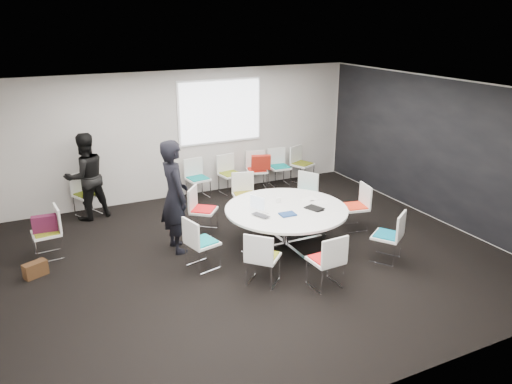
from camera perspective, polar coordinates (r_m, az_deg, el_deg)
name	(u,v)px	position (r m, az deg, el deg)	size (l,w,h in m)	color
room_shell	(261,177)	(8.13, 0.56, 1.70)	(8.08, 7.08, 2.88)	black
conference_table	(286,219)	(8.76, 3.45, -3.06)	(2.14, 2.14, 0.73)	silver
projection_screen	(221,112)	(11.37, -4.07, 9.15)	(1.90, 0.03, 1.35)	white
chair_ring_a	(355,215)	(9.75, 11.21, -2.63)	(0.53, 0.54, 0.88)	silver
chair_ring_b	(303,203)	(10.23, 5.39, -1.24)	(0.62, 0.62, 0.88)	silver
chair_ring_c	(245,203)	(10.17, -1.28, -1.29)	(0.54, 0.53, 0.88)	silver
chair_ring_d	(203,219)	(9.46, -6.05, -3.05)	(0.64, 0.64, 0.88)	silver
chair_ring_e	(202,252)	(8.17, -6.19, -6.86)	(0.55, 0.55, 0.88)	silver
chair_ring_f	(263,267)	(7.66, 0.77, -8.62)	(0.64, 0.64, 0.88)	silver
chair_ring_g	(326,270)	(7.65, 7.97, -8.86)	(0.48, 0.47, 0.88)	silver
chair_ring_h	(387,245)	(8.63, 14.74, -5.92)	(0.63, 0.63, 0.88)	silver
chair_back_a	(198,186)	(11.26, -6.66, 0.68)	(0.52, 0.51, 0.88)	silver
chair_back_b	(230,181)	(11.52, -2.96, 1.23)	(0.53, 0.52, 0.88)	silver
chair_back_c	(257,177)	(11.80, 0.10, 1.69)	(0.56, 0.55, 0.88)	silver
chair_back_d	(279,174)	(12.06, 2.68, 2.07)	(0.49, 0.48, 0.88)	silver
chair_back_e	(302,171)	(12.34, 5.26, 2.41)	(0.60, 0.60, 0.88)	silver
chair_spare_left	(49,242)	(9.16, -22.62, -5.31)	(0.49, 0.50, 0.88)	silver
chair_person_back	(88,203)	(10.77, -18.68, -1.15)	(0.60, 0.60, 0.88)	silver
person_main	(175,196)	(8.58, -9.29, -0.50)	(0.72, 0.47, 1.97)	black
person_back	(86,177)	(10.43, -18.87, 1.68)	(0.85, 0.67, 1.76)	black
laptop	(263,215)	(8.34, 0.77, -2.63)	(0.33, 0.21, 0.03)	#333338
laptop_lid	(257,203)	(8.55, 0.15, -1.21)	(0.30, 0.02, 0.22)	silver
notebook_black	(314,208)	(8.69, 6.68, -1.84)	(0.22, 0.30, 0.02)	black
tablet_folio	(288,214)	(8.38, 3.64, -2.55)	(0.26, 0.20, 0.03)	navy
papers_right	(309,199)	(9.11, 6.07, -0.85)	(0.30, 0.21, 0.00)	silver
papers_front	(319,202)	(8.99, 7.25, -1.19)	(0.30, 0.21, 0.00)	silver
cup	(278,200)	(8.92, 2.58, -0.93)	(0.08, 0.08, 0.09)	white
phone	(320,211)	(8.61, 7.34, -2.14)	(0.14, 0.07, 0.01)	black
maroon_bag	(45,224)	(9.03, -22.99, -3.33)	(0.40, 0.14, 0.28)	#4B142D
brown_bag	(35,269)	(8.66, -23.90, -8.08)	(0.36, 0.16, 0.24)	#3F2614
red_jacket	(261,162)	(11.48, 0.57, 3.40)	(0.44, 0.10, 0.35)	#A42114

